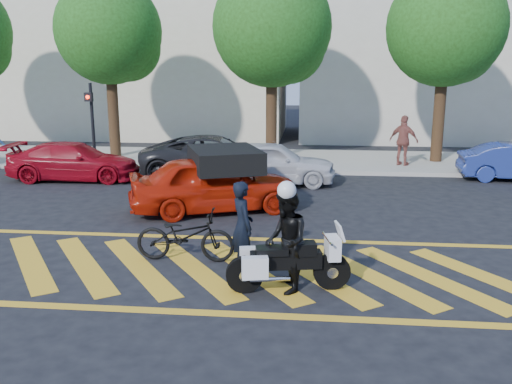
# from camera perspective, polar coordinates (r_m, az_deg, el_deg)

# --- Properties ---
(ground) EXTENTS (90.00, 90.00, 0.00)m
(ground) POSITION_cam_1_polar(r_m,az_deg,el_deg) (10.49, -3.25, -8.11)
(ground) COLOR black
(ground) RESTS_ON ground
(sidewalk) EXTENTS (60.00, 5.00, 0.15)m
(sidewalk) POSITION_cam_1_polar(r_m,az_deg,el_deg) (22.02, 1.60, 3.38)
(sidewalk) COLOR #9E998E
(sidewalk) RESTS_ON ground
(crosswalk) EXTENTS (12.33, 4.00, 0.01)m
(crosswalk) POSITION_cam_1_polar(r_m,az_deg,el_deg) (10.49, -3.46, -8.08)
(crosswalk) COLOR gold
(crosswalk) RESTS_ON ground
(building_left) EXTENTS (16.00, 8.00, 10.00)m
(building_left) POSITION_cam_1_polar(r_m,az_deg,el_deg) (32.13, -11.99, 14.98)
(building_left) COLOR beige
(building_left) RESTS_ON ground
(building_right) EXTENTS (16.00, 8.00, 11.00)m
(building_right) POSITION_cam_1_polar(r_m,az_deg,el_deg) (31.59, 20.11, 15.44)
(building_right) COLOR beige
(building_right) RESTS_ON ground
(tree_left) EXTENTS (4.20, 4.20, 7.26)m
(tree_left) POSITION_cam_1_polar(r_m,az_deg,el_deg) (23.15, -14.87, 15.66)
(tree_left) COLOR black
(tree_left) RESTS_ON ground
(tree_center) EXTENTS (4.60, 4.60, 7.56)m
(tree_center) POSITION_cam_1_polar(r_m,az_deg,el_deg) (21.80, 2.05, 16.53)
(tree_center) COLOR black
(tree_center) RESTS_ON ground
(tree_right) EXTENTS (4.40, 4.40, 7.41)m
(tree_right) POSITION_cam_1_polar(r_m,az_deg,el_deg) (22.33, 19.59, 15.60)
(tree_right) COLOR black
(tree_right) RESTS_ON ground
(signal_pole) EXTENTS (0.28, 0.43, 3.20)m
(signal_pole) POSITION_cam_1_polar(r_m,az_deg,el_deg) (21.08, -16.91, 7.45)
(signal_pole) COLOR black
(signal_pole) RESTS_ON ground
(officer_bike) EXTENTS (0.64, 0.74, 1.71)m
(officer_bike) POSITION_cam_1_polar(r_m,az_deg,el_deg) (10.23, -1.44, -3.57)
(officer_bike) COLOR black
(officer_bike) RESTS_ON ground
(bicycle) EXTENTS (1.98, 0.71, 1.04)m
(bicycle) POSITION_cam_1_polar(r_m,az_deg,el_deg) (10.85, -7.47, -4.57)
(bicycle) COLOR black
(bicycle) RESTS_ON ground
(police_motorcycle) EXTENTS (2.15, 0.86, 0.95)m
(police_motorcycle) POSITION_cam_1_polar(r_m,az_deg,el_deg) (9.35, 3.24, -7.40)
(police_motorcycle) COLOR black
(police_motorcycle) RESTS_ON ground
(officer_moto) EXTENTS (0.83, 0.98, 1.79)m
(officer_moto) POSITION_cam_1_polar(r_m,az_deg,el_deg) (9.23, 3.18, -5.19)
(officer_moto) COLOR black
(officer_moto) RESTS_ON ground
(red_convertible) EXTENTS (4.79, 3.25, 1.52)m
(red_convertible) POSITION_cam_1_polar(r_m,az_deg,el_deg) (14.41, -4.45, 0.91)
(red_convertible) COLOR #B51B08
(red_convertible) RESTS_ON ground
(parked_left) EXTENTS (4.50, 2.07, 1.28)m
(parked_left) POSITION_cam_1_polar(r_m,az_deg,el_deg) (19.45, -18.60, 3.08)
(parked_left) COLOR maroon
(parked_left) RESTS_ON ground
(parked_mid_left) EXTENTS (5.42, 2.90, 1.45)m
(parked_mid_left) POSITION_cam_1_polar(r_m,az_deg,el_deg) (18.95, -4.19, 3.75)
(parked_mid_left) COLOR black
(parked_mid_left) RESTS_ON ground
(parked_mid_right) EXTENTS (4.25, 1.84, 1.43)m
(parked_mid_right) POSITION_cam_1_polar(r_m,az_deg,el_deg) (17.76, 1.61, 3.12)
(parked_mid_right) COLOR silver
(parked_mid_right) RESTS_ON ground
(pedestrian_right) EXTENTS (1.18, 0.96, 1.87)m
(pedestrian_right) POSITION_cam_1_polar(r_m,az_deg,el_deg) (21.01, 15.29, 5.24)
(pedestrian_right) COLOR brown
(pedestrian_right) RESTS_ON sidewalk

